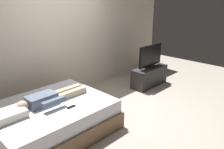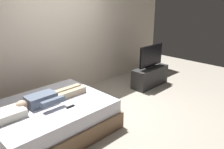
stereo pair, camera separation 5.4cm
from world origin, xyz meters
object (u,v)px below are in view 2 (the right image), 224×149
object	(u,v)px
person	(49,98)
tv_stand	(150,76)
pillow	(7,115)
remote	(70,107)
tv	(151,57)
bed	(50,118)

from	to	relation	value
person	tv_stand	distance (m)	2.98
pillow	tv_stand	size ratio (longest dim) A/B	0.44
pillow	remote	bearing A→B (deg)	-22.81
pillow	tv	xyz separation A→B (m)	(3.66, 0.08, 0.18)
tv_stand	bed	bearing A→B (deg)	-178.54
bed	tv	world-z (taller)	tv
remote	tv	bearing A→B (deg)	8.82
pillow	person	size ratio (longest dim) A/B	0.38
remote	tv	distance (m)	2.85
bed	tv_stand	bearing A→B (deg)	1.46
bed	tv_stand	xyz separation A→B (m)	(2.99, 0.08, -0.01)
bed	tv	bearing A→B (deg)	1.46
person	tv_stand	size ratio (longest dim) A/B	1.15
bed	remote	size ratio (longest dim) A/B	13.25
tv_stand	person	bearing A→B (deg)	-179.40
pillow	remote	xyz separation A→B (m)	(0.85, -0.36, -0.05)
tv	bed	bearing A→B (deg)	-178.54
tv_stand	tv	world-z (taller)	tv
bed	person	size ratio (longest dim) A/B	1.58
tv_stand	tv	bearing A→B (deg)	0.00
person	remote	distance (m)	0.44
pillow	tv	size ratio (longest dim) A/B	0.55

